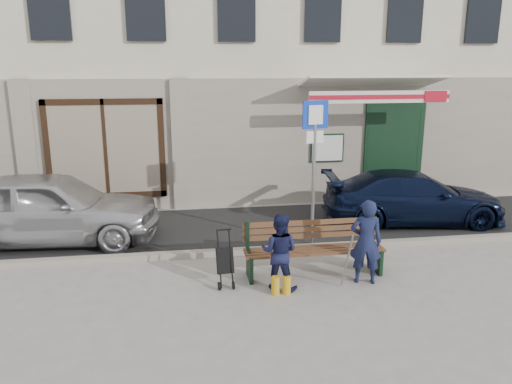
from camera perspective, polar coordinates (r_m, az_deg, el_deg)
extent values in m
plane|color=#9E9991|center=(8.30, 2.00, -10.79)|extent=(80.00, 80.00, 0.00)
cube|color=#282828|center=(11.15, -0.94, -4.05)|extent=(60.00, 3.20, 0.01)
cube|color=#9E9384|center=(9.64, 0.35, -6.72)|extent=(60.00, 0.18, 0.12)
cube|color=beige|center=(16.01, -3.78, 19.62)|extent=(20.00, 7.00, 10.00)
cube|color=#9E9384|center=(12.57, -2.12, 5.54)|extent=(20.00, 0.12, 3.20)
cube|color=maroon|center=(12.68, -16.71, 4.80)|extent=(2.50, 0.12, 2.00)
cube|color=black|center=(13.62, 15.38, 4.45)|extent=(1.60, 0.10, 2.60)
cube|color=black|center=(14.07, 14.59, 4.38)|extent=(1.25, 0.90, 2.40)
cube|color=white|center=(12.95, 8.15, 4.99)|extent=(0.80, 0.03, 0.65)
cube|color=white|center=(12.87, 12.63, 12.04)|extent=(3.40, 1.72, 0.42)
cube|color=white|center=(12.09, 14.03, 10.50)|extent=(3.40, 0.05, 0.28)
cube|color=#AC1525|center=(12.06, 14.08, 10.49)|extent=(3.40, 0.02, 0.10)
imported|color=silver|center=(10.86, -22.52, -1.65)|extent=(4.44, 2.04, 1.47)
imported|color=black|center=(11.92, 17.50, -0.57)|extent=(4.23, 2.11, 1.18)
cylinder|color=gray|center=(9.81, 6.59, 1.64)|extent=(0.07, 0.07, 2.76)
cube|color=#0D33C0|center=(9.62, 6.80, 8.76)|extent=(0.53, 0.15, 0.53)
cube|color=white|center=(9.59, 6.85, 8.75)|extent=(0.29, 0.08, 0.36)
cube|color=white|center=(9.67, 6.73, 6.26)|extent=(0.36, 0.11, 0.23)
cube|color=brown|center=(8.63, 6.69, -6.62)|extent=(2.40, 0.50, 0.04)
cube|color=brown|center=(8.79, 6.27, -4.22)|extent=(2.40, 0.10, 0.36)
cube|color=black|center=(8.50, -0.74, -8.49)|extent=(0.06, 0.50, 0.45)
cube|color=black|center=(9.06, 13.56, -7.43)|extent=(0.06, 0.50, 0.45)
cube|color=white|center=(8.75, 11.64, -6.32)|extent=(0.34, 0.25, 0.11)
cylinder|color=gray|center=(8.12, 10.36, -7.78)|extent=(0.07, 0.34, 0.96)
cylinder|color=gold|center=(7.99, 2.23, -10.64)|extent=(0.13, 0.13, 0.30)
cylinder|color=gold|center=(8.02, 3.52, -10.55)|extent=(0.13, 0.13, 0.30)
imported|color=#161C3C|center=(8.40, 12.46, -5.57)|extent=(0.59, 0.46, 1.42)
imported|color=#16193C|center=(8.02, 2.68, -6.84)|extent=(0.76, 0.69, 1.26)
cylinder|color=black|center=(8.19, -4.22, -10.68)|extent=(0.05, 0.14, 0.13)
cylinder|color=black|center=(8.20, -2.60, -10.59)|extent=(0.05, 0.14, 0.13)
cube|color=black|center=(8.22, -3.58, -7.79)|extent=(0.29, 0.27, 0.45)
cylinder|color=black|center=(8.16, -3.70, -4.32)|extent=(0.25, 0.05, 0.02)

